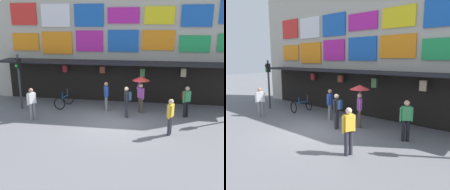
{
  "view_description": "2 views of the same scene",
  "coord_description": "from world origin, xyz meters",
  "views": [
    {
      "loc": [
        1.84,
        -11.97,
        4.86
      ],
      "look_at": [
        -0.27,
        1.31,
        1.14
      ],
      "focal_mm": 41.46,
      "sensor_mm": 36.0,
      "label": 1
    },
    {
      "loc": [
        6.95,
        -6.59,
        3.29
      ],
      "look_at": [
        0.36,
        1.39,
        1.57
      ],
      "focal_mm": 35.0,
      "sensor_mm": 36.0,
      "label": 2
    }
  ],
  "objects": [
    {
      "name": "ground_plane",
      "position": [
        0.0,
        0.0,
        0.0
      ],
      "size": [
        80.0,
        80.0,
        0.0
      ],
      "primitive_type": "plane",
      "color": "slate"
    },
    {
      "name": "pedestrian_in_purple",
      "position": [
        -0.72,
        2.02,
        0.95
      ],
      "size": [
        0.32,
        0.51,
        1.68
      ],
      "color": "gray",
      "rests_on": "ground"
    },
    {
      "name": "shopfront",
      "position": [
        -0.0,
        4.57,
        3.96
      ],
      "size": [
        18.0,
        2.6,
        8.0
      ],
      "color": "#B2AD9E",
      "rests_on": "ground"
    },
    {
      "name": "bicycle_parked",
      "position": [
        -3.35,
        2.27,
        0.39
      ],
      "size": [
        0.9,
        1.26,
        1.05
      ],
      "color": "black",
      "rests_on": "ground"
    },
    {
      "name": "pedestrian_in_red",
      "position": [
        -4.27,
        0.01,
        0.95
      ],
      "size": [
        0.38,
        0.46,
        1.68
      ],
      "color": "gray",
      "rests_on": "ground"
    },
    {
      "name": "pedestrian_in_yellow",
      "position": [
        3.68,
        1.63,
        0.98
      ],
      "size": [
        0.48,
        0.47,
        1.68
      ],
      "color": "black",
      "rests_on": "ground"
    },
    {
      "name": "pedestrian_in_black",
      "position": [
        2.7,
        -0.88,
        0.95
      ],
      "size": [
        0.34,
        0.5,
        1.68
      ],
      "color": "#2D2D38",
      "rests_on": "ground"
    },
    {
      "name": "pedestrian_in_white",
      "position": [
        0.57,
        1.07,
        0.98
      ],
      "size": [
        0.42,
        0.52,
        1.68
      ],
      "color": "#2D2D38",
      "rests_on": "ground"
    },
    {
      "name": "traffic_light_near",
      "position": [
        -5.69,
        1.53,
        2.14
      ],
      "size": [
        0.33,
        0.35,
        3.2
      ],
      "color": "#38383D",
      "rests_on": "ground"
    },
    {
      "name": "pedestrian_with_umbrella",
      "position": [
        1.25,
        1.92,
        1.64
      ],
      "size": [
        0.96,
        0.96,
        2.08
      ],
      "color": "brown",
      "rests_on": "ground"
    }
  ]
}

